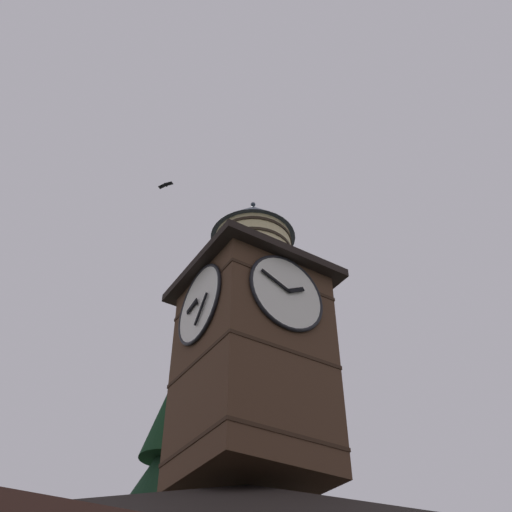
# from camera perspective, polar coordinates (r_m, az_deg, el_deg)

# --- Properties ---
(clock_tower) EXTENTS (4.02, 4.02, 9.38)m
(clock_tower) POSITION_cam_1_polar(r_m,az_deg,el_deg) (16.60, -0.36, -7.60)
(clock_tower) COLOR #4C3323
(clock_tower) RESTS_ON building_main
(flying_bird_high) EXTENTS (0.42, 0.55, 0.11)m
(flying_bird_high) POSITION_cam_1_polar(r_m,az_deg,el_deg) (21.74, -8.69, 6.79)
(flying_bird_high) COLOR black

